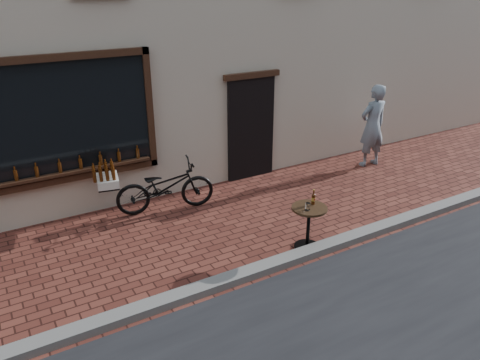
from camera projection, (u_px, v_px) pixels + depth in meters
ground at (262, 281)px, 6.88m from camera, size 90.00×90.00×0.00m
kerb at (255, 271)px, 7.01m from camera, size 90.00×0.25×0.12m
cargo_bicycle at (163, 186)px, 8.77m from camera, size 2.25×1.00×1.04m
bistro_table at (309, 219)px, 7.53m from camera, size 0.58×0.58×0.99m
pedestrian at (373, 126)px, 10.76m from camera, size 0.71×0.48×1.92m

